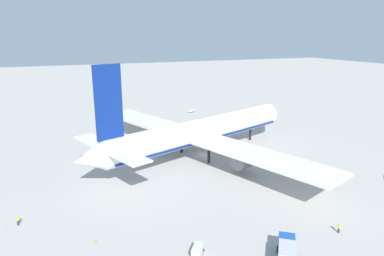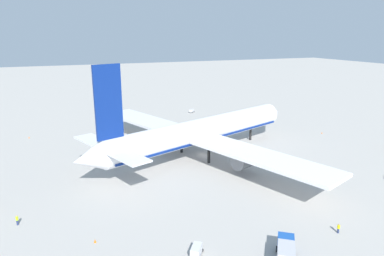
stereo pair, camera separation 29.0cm
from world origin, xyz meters
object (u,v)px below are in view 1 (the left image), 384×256
Objects in this scene: baggage_cart_1 at (191,111)px; ground_worker_0 at (18,220)px; service_truck_2 at (287,252)px; airliner at (199,132)px; traffic_cone_2 at (321,133)px; baggage_cart_0 at (197,250)px; traffic_cone_3 at (96,241)px; traffic_cone_4 at (29,137)px; ground_worker_4 at (339,228)px.

ground_worker_0 reaches higher than baggage_cart_1.
baggage_cart_1 is (24.23, 92.87, -0.95)m from service_truck_2.
traffic_cone_2 is at bearing 5.38° from airliner.
baggage_cart_1 is at bearing 48.91° from ground_worker_0.
airliner is 22.48× the size of baggage_cart_0.
baggage_cart_0 is 15.68m from traffic_cone_3.
ground_worker_0 is (-24.18, 18.88, 0.07)m from baggage_cart_0.
airliner is at bearing 44.36° from traffic_cone_3.
ground_worker_0 is at bearing -154.96° from airliner.
baggage_cart_1 is 51.78m from traffic_cone_2.
ground_worker_0 reaches higher than traffic_cone_3.
service_truck_2 reaches higher than traffic_cone_3.
airliner reaches higher than ground_worker_0.
ground_worker_0 reaches higher than traffic_cone_4.
ground_worker_0 is at bearing 138.04° from traffic_cone_3.
traffic_cone_2 is at bearing -59.13° from baggage_cart_1.
service_truck_2 is at bearing -167.20° from ground_worker_4.
baggage_cart_1 is 5.04× the size of traffic_cone_4.
service_truck_2 reaches higher than ground_worker_0.
ground_worker_4 is (23.14, -3.30, -0.01)m from baggage_cart_0.
ground_worker_0 reaches higher than traffic_cone_2.
baggage_cart_1 is at bearing 82.48° from ground_worker_4.
baggage_cart_0 is 74.74m from traffic_cone_2.
traffic_cone_3 and traffic_cone_4 have the same top height.
ground_worker_0 is 3.20× the size of traffic_cone_2.
ground_worker_0 reaches higher than baggage_cart_0.
airliner is 52.18m from baggage_cart_1.
baggage_cart_1 is 5.04× the size of traffic_cone_3.
traffic_cone_2 is at bearing 15.29° from ground_worker_0.
traffic_cone_4 is at bearing 122.08° from ground_worker_4.
service_truck_2 is 1.91× the size of baggage_cart_0.
service_truck_2 is 95.99m from baggage_cart_1.
baggage_cart_1 is 90.08m from ground_worker_0.
baggage_cart_1 is 5.04× the size of traffic_cone_2.
traffic_cone_2 is 1.00× the size of traffic_cone_3.
baggage_cart_0 is (-10.79, 6.10, -0.83)m from service_truck_2.
baggage_cart_0 is 23.37m from ground_worker_4.
traffic_cone_2 is 91.13m from traffic_cone_4.
service_truck_2 reaches higher than baggage_cart_1.
airliner is 45.19m from traffic_cone_2.
traffic_cone_3 is (-30.00, -29.33, -6.19)m from airliner.
baggage_cart_0 reaches higher than baggage_cart_1.
baggage_cart_0 reaches higher than traffic_cone_4.
ground_worker_0 is (-34.97, 24.98, -0.76)m from service_truck_2.
traffic_cone_3 is (11.21, -10.08, -0.62)m from ground_worker_0.
baggage_cart_0 is at bearing 150.52° from service_truck_2.
service_truck_2 is 3.59× the size of ground_worker_0.
traffic_cone_3 is at bearing 161.48° from ground_worker_4.
traffic_cone_4 is (-85.98, 30.19, 0.00)m from traffic_cone_2.
ground_worker_4 is 89.48m from traffic_cone_4.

